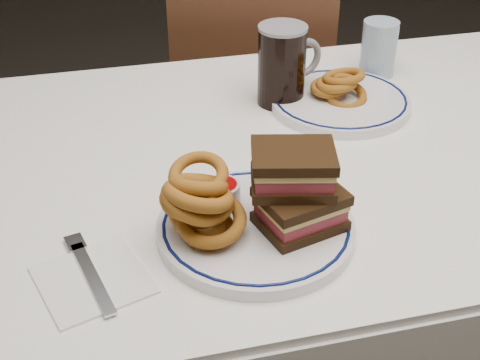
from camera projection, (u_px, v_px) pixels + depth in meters
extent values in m
cube|color=white|center=(320.00, 152.00, 1.20)|extent=(1.26, 0.86, 0.03)
cylinder|color=#412315|center=(45.00, 246.00, 1.58)|extent=(0.06, 0.06, 0.71)
cylinder|color=#412315|center=(459.00, 186.00, 1.79)|extent=(0.06, 0.06, 0.71)
cube|color=white|center=(257.00, 93.00, 1.59)|extent=(1.26, 0.01, 0.17)
cube|color=#412315|center=(251.00, 104.00, 2.02)|extent=(0.52, 0.52, 0.04)
cylinder|color=#412315|center=(303.00, 139.00, 2.29)|extent=(0.04, 0.04, 0.42)
cylinder|color=#412315|center=(312.00, 200.00, 1.99)|extent=(0.04, 0.04, 0.42)
cylinder|color=#412315|center=(197.00, 139.00, 2.30)|extent=(0.04, 0.04, 0.42)
cylinder|color=#412315|center=(190.00, 200.00, 1.99)|extent=(0.04, 0.04, 0.42)
cube|color=#412315|center=(252.00, 49.00, 1.72)|extent=(0.42, 0.13, 0.47)
cylinder|color=silver|center=(256.00, 229.00, 0.97)|extent=(0.29, 0.29, 0.02)
torus|color=#0A134B|center=(256.00, 223.00, 0.97)|extent=(0.27, 0.27, 0.01)
cube|color=black|center=(300.00, 221.00, 0.96)|extent=(0.13, 0.12, 0.02)
cube|color=#9B2D41|center=(300.00, 211.00, 0.95)|extent=(0.12, 0.11, 0.02)
cube|color=#CEB75C|center=(301.00, 203.00, 0.94)|extent=(0.13, 0.11, 0.01)
cube|color=black|center=(301.00, 196.00, 0.93)|extent=(0.13, 0.12, 0.02)
cube|color=black|center=(292.00, 182.00, 0.94)|extent=(0.13, 0.11, 0.02)
cube|color=#9B2D41|center=(293.00, 172.00, 0.93)|extent=(0.12, 0.11, 0.02)
cube|color=#CEB75C|center=(293.00, 163.00, 0.92)|extent=(0.13, 0.11, 0.01)
cube|color=black|center=(294.00, 155.00, 0.91)|extent=(0.13, 0.11, 0.02)
torus|color=#6F310E|center=(209.00, 229.00, 0.94)|extent=(0.09, 0.08, 0.06)
torus|color=#6F310E|center=(199.00, 213.00, 0.95)|extent=(0.11, 0.10, 0.08)
torus|color=#6F310E|center=(212.00, 220.00, 0.93)|extent=(0.10, 0.10, 0.05)
torus|color=#6F310E|center=(208.00, 207.00, 0.93)|extent=(0.08, 0.08, 0.04)
torus|color=#6F310E|center=(195.00, 198.00, 0.93)|extent=(0.10, 0.10, 0.03)
torus|color=#6F310E|center=(193.00, 202.00, 0.91)|extent=(0.10, 0.10, 0.06)
torus|color=#6F310E|center=(199.00, 194.00, 0.90)|extent=(0.11, 0.10, 0.06)
torus|color=#6F310E|center=(198.00, 185.00, 0.91)|extent=(0.09, 0.08, 0.07)
torus|color=#6F310E|center=(198.00, 175.00, 0.92)|extent=(0.09, 0.09, 0.05)
cylinder|color=silver|center=(222.00, 193.00, 1.00)|extent=(0.06, 0.06, 0.03)
cylinder|color=#930203|center=(222.00, 187.00, 1.00)|extent=(0.05, 0.05, 0.01)
cylinder|color=black|center=(282.00, 66.00, 1.29)|extent=(0.09, 0.09, 0.15)
cylinder|color=gray|center=(283.00, 28.00, 1.25)|extent=(0.09, 0.09, 0.01)
torus|color=gray|center=(304.00, 58.00, 1.31)|extent=(0.08, 0.04, 0.08)
cylinder|color=#9BB4C8|center=(379.00, 48.00, 1.41)|extent=(0.07, 0.07, 0.12)
cylinder|color=silver|center=(340.00, 102.00, 1.31)|extent=(0.27, 0.27, 0.02)
torus|color=#0A134B|center=(340.00, 98.00, 1.31)|extent=(0.26, 0.26, 0.01)
torus|color=#6F310E|center=(346.00, 95.00, 1.30)|extent=(0.08, 0.08, 0.05)
torus|color=#6F310E|center=(329.00, 87.00, 1.31)|extent=(0.07, 0.07, 0.02)
torus|color=#6F310E|center=(337.00, 83.00, 1.30)|extent=(0.08, 0.08, 0.03)
torus|color=#6F310E|center=(344.00, 77.00, 1.30)|extent=(0.09, 0.09, 0.04)
cube|color=white|center=(93.00, 280.00, 0.89)|extent=(0.17, 0.17, 0.00)
cube|color=#B9B9BE|center=(93.00, 278.00, 0.89)|extent=(0.05, 0.16, 0.00)
cube|color=#B9B9BE|center=(75.00, 243.00, 0.95)|extent=(0.03, 0.04, 0.00)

